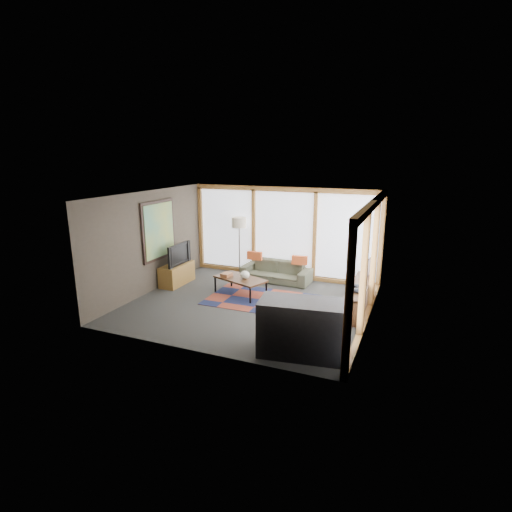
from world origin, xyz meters
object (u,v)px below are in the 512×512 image
at_px(floor_lamp, 239,246).
at_px(coffee_table, 240,286).
at_px(bar_counter, 304,328).
at_px(television, 176,254).
at_px(bookshelf, 359,296).
at_px(tv_console, 177,274).
at_px(sofa, 276,271).

distance_m(floor_lamp, coffee_table, 1.97).
bearing_deg(coffee_table, bar_counter, -45.70).
height_order(coffee_table, television, television).
distance_m(television, bar_counter, 5.00).
height_order(bookshelf, bar_counter, bar_counter).
height_order(coffee_table, tv_console, tv_console).
bearing_deg(bar_counter, floor_lamp, 119.37).
distance_m(bookshelf, tv_console, 4.90).
relative_size(coffee_table, tv_console, 1.18).
bearing_deg(bar_counter, sofa, 108.14).
relative_size(sofa, coffee_table, 1.46).
xyz_separation_m(floor_lamp, bookshelf, (3.72, -1.47, -0.56)).
bearing_deg(tv_console, television, -28.99).
height_order(floor_lamp, tv_console, floor_lamp).
height_order(coffee_table, bookshelf, bookshelf).
relative_size(bookshelf, bar_counter, 1.43).
bearing_deg(floor_lamp, bookshelf, -21.52).
bearing_deg(tv_console, coffee_table, -3.50).
xyz_separation_m(floor_lamp, television, (-1.15, -1.58, 0.01)).
distance_m(coffee_table, television, 2.06).
xyz_separation_m(sofa, television, (-2.42, -1.29, 0.57)).
distance_m(coffee_table, bookshelf, 2.93).
bearing_deg(tv_console, bar_counter, -30.34).
distance_m(coffee_table, tv_console, 1.98).
xyz_separation_m(floor_lamp, tv_console, (-1.17, -1.57, -0.57)).
height_order(floor_lamp, bookshelf, floor_lamp).
bearing_deg(tv_console, floor_lamp, 53.21).
xyz_separation_m(tv_console, television, (0.02, -0.01, 0.57)).
relative_size(floor_lamp, tv_console, 1.51).
xyz_separation_m(bookshelf, bar_counter, (-0.57, -2.63, 0.22)).
xyz_separation_m(coffee_table, bar_counter, (2.35, -2.41, 0.28)).
distance_m(tv_console, television, 0.57).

